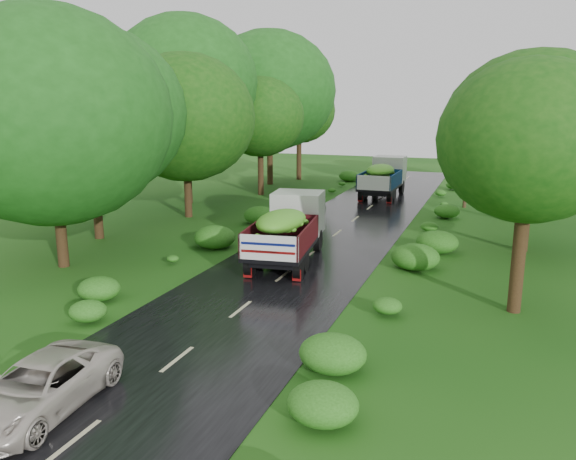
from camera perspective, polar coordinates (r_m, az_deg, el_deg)
The scene contains 10 objects.
ground at distance 15.82m, azimuth -11.18°, elevation -12.80°, with size 120.00×120.00×0.00m, color #14440E.
road at distance 19.89m, azimuth -3.60°, elevation -7.09°, with size 6.50×80.00×0.02m, color black.
road_lines at distance 20.74m, azimuth -2.47°, elevation -6.18°, with size 0.12×69.60×0.00m.
truck_near at distance 24.37m, azimuth 0.09°, elevation 0.43°, with size 3.14×6.74×2.73m.
truck_far at distance 41.83m, azimuth 9.74°, elevation 5.50°, with size 2.43×6.65×2.79m.
car at distance 14.08m, azimuth -23.99°, elevation -14.34°, with size 1.94×4.21×1.17m, color beige.
utility_pole at distance 38.39m, azimuth 17.90°, elevation 8.69°, with size 1.48×0.49×8.58m.
trees_left at distance 37.00m, azimuth -8.65°, elevation 12.54°, with size 7.32×33.42×10.10m.
trees_right at distance 32.97m, azimuth 23.81°, elevation 9.78°, with size 5.16×31.75×8.03m.
shrubs at distance 27.91m, azimuth 3.93°, elevation -0.52°, with size 11.90×44.00×0.70m.
Camera 1 is at (7.69, -12.04, 6.77)m, focal length 35.00 mm.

